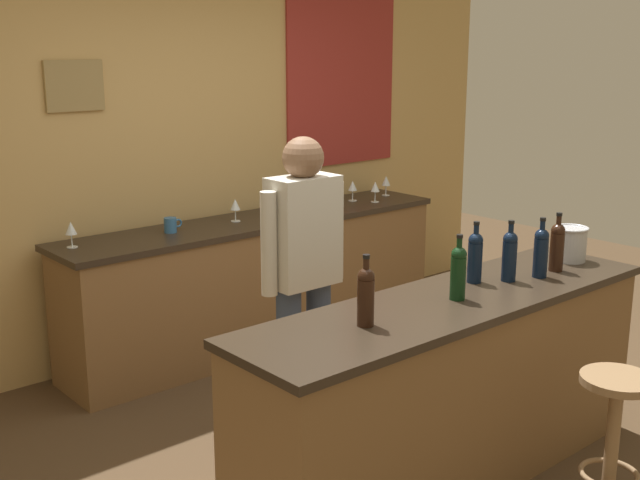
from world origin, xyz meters
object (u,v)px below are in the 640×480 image
Objects in this scene: wine_bottle_e at (541,251)px; wine_bottle_c at (475,256)px; wine_bottle_b at (458,271)px; wine_bottle_f at (557,245)px; wine_glass_d at (375,188)px; wine_glass_e at (386,182)px; wine_bottle_d at (510,254)px; wine_glass_a at (71,229)px; wine_glass_c at (353,186)px; bar_stool at (614,424)px; ice_bucket at (570,243)px; bartender at (304,270)px; wine_glass_b at (235,205)px; wine_bottle_a at (366,294)px; coffee_mug at (171,225)px.

wine_bottle_c is at bearing 153.94° from wine_bottle_e.
wine_bottle_f is (0.76, -0.02, 0.00)m from wine_bottle_b.
wine_glass_e is at bearing 28.17° from wine_glass_d.
wine_bottle_b and wine_bottle_d have the same top height.
wine_glass_c is (2.22, -0.02, 0.00)m from wine_glass_a.
bar_stool is 0.93m from wine_bottle_e.
bar_stool is at bearing -134.96° from ice_bucket.
wine_bottle_c is 1.00× the size of wine_bottle_d.
bartender reaches higher than wine_bottle_d.
wine_bottle_f is at bearing -76.10° from wine_glass_b.
wine_bottle_e is 1.97× the size of wine_glass_a.
wine_glass_a is 1.00× the size of wine_glass_e.
ice_bucket is (0.56, 0.01, -0.04)m from wine_bottle_d.
bartender is 10.45× the size of wine_glass_c.
wine_glass_a is 2.22m from wine_glass_c.
bar_stool is 4.39× the size of wine_glass_c.
wine_glass_d is (0.10, -0.15, 0.00)m from wine_glass_c.
bartender is 0.84m from wine_bottle_a.
wine_glass_d is (1.14, 2.65, 0.55)m from bar_stool.
wine_glass_e is (1.08, 2.15, -0.05)m from wine_bottle_e.
wine_bottle_c is at bearing -59.90° from wine_glass_a.
bar_stool is 2.22× the size of wine_bottle_b.
wine_glass_e is (1.25, 2.09, -0.05)m from wine_bottle_d.
ice_bucket is at bearing -6.46° from wine_bottle_c.
wine_bottle_f is at bearing -16.46° from wine_bottle_c.
bartender is 2.38× the size of bar_stool.
wine_glass_d is (1.00, 1.95, -0.05)m from wine_bottle_d.
wine_bottle_e reaches higher than bar_stool.
wine_bottle_b is at bearing -125.67° from wine_glass_d.
wine_glass_a is 0.64m from coffee_mug.
wine_bottle_b and wine_bottle_c have the same top height.
wine_glass_a is 1.13m from wine_glass_b.
coffee_mug is at bearing 179.63° from wine_glass_b.
wine_glass_d is at bearing -56.52° from wine_glass_c.
ice_bucket is (0.39, 0.08, -0.04)m from wine_bottle_e.
ice_bucket is at bearing -99.25° from wine_glass_c.
wine_bottle_c is 1.97× the size of wine_glass_c.
wine_glass_e is (1.40, 1.99, -0.05)m from wine_bottle_c.
bar_stool is 2.22× the size of wine_bottle_a.
wine_bottle_b is 1.00× the size of wine_bottle_d.
wine_bottle_e is at bearing -55.59° from wine_glass_a.
wine_bottle_a reaches higher than coffee_mug.
wine_bottle_d is at bearing 3.60° from wine_bottle_b.
wine_bottle_e reaches higher than ice_bucket.
wine_bottle_a reaches higher than wine_glass_d.
ice_bucket is at bearing 1.43° from wine_bottle_d.
wine_bottle_e is 1.00× the size of wine_bottle_f.
wine_bottle_b is at bearing -2.14° from wine_bottle_a.
wine_bottle_f reaches higher than coffee_mug.
wine_bottle_c and wine_bottle_f have the same top height.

